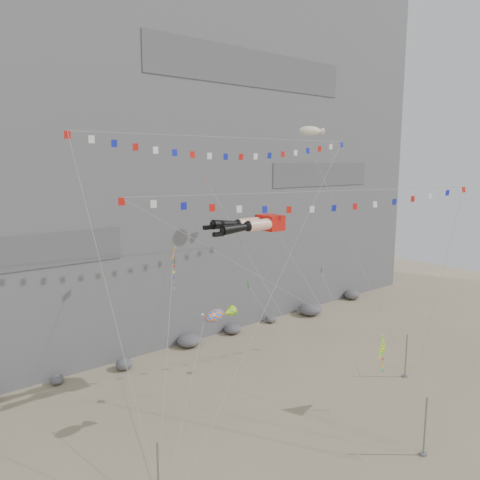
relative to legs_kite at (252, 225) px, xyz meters
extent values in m
plane|color=gray|center=(1.50, -4.83, -14.60)|extent=(120.00, 120.00, 0.00)
cube|color=slate|center=(1.50, 27.17, 10.40)|extent=(80.00, 28.00, 50.00)
cylinder|color=gray|center=(-13.11, -7.33, -12.44)|extent=(0.12, 0.12, 4.32)
cylinder|color=gray|center=(3.39, -13.92, -12.51)|extent=(0.12, 0.12, 4.19)
cylinder|color=gray|center=(12.99, -6.61, -12.56)|extent=(0.12, 0.12, 4.09)
cube|color=red|center=(1.96, 0.02, 0.01)|extent=(1.56, 2.14, 1.26)
cylinder|color=#FBB69C|center=(0.12, -0.62, 0.01)|extent=(2.13, 0.94, 0.93)
sphere|color=black|center=(-0.95, -0.62, 0.01)|extent=(0.85, 0.85, 0.85)
cone|color=black|center=(-2.21, -0.62, -0.06)|extent=(2.55, 0.78, 0.87)
cube|color=black|center=(-3.91, -0.63, -0.35)|extent=(0.82, 0.37, 0.31)
cylinder|color=#FBB69C|center=(0.11, 0.64, 0.01)|extent=(2.13, 0.94, 0.93)
sphere|color=black|center=(-0.95, 0.64, 0.01)|extent=(0.85, 0.85, 0.85)
cone|color=black|center=(-2.21, 0.64, 0.13)|extent=(2.57, 0.78, 0.93)
cube|color=black|center=(-3.91, 0.63, 0.04)|extent=(0.82, 0.37, 0.31)
cylinder|color=gray|center=(2.32, -6.50, -7.27)|extent=(0.03, 0.03, 19.57)
cube|color=gray|center=(2.69, -13.03, -14.55)|extent=(0.16, 0.16, 0.10)
cylinder|color=gray|center=(-5.81, -1.92, -3.71)|extent=(0.03, 0.03, 29.32)
cylinder|color=gray|center=(10.83, -4.34, -5.99)|extent=(0.03, 0.03, 20.19)
cube|color=gray|center=(15.79, -6.34, -14.55)|extent=(0.16, 0.16, 0.10)
cylinder|color=gray|center=(-11.02, -4.75, -7.83)|extent=(0.03, 0.03, 15.75)
cylinder|color=gray|center=(-9.73, -5.49, -10.11)|extent=(0.03, 0.03, 12.70)
cylinder|color=gray|center=(4.97, -11.39, -11.94)|extent=(0.03, 0.03, 7.72)
cube|color=gray|center=(3.91, -14.02, -14.55)|extent=(0.16, 0.16, 0.10)
cylinder|color=gray|center=(12.79, -0.78, -3.21)|extent=(0.03, 0.03, 25.24)
cube|color=gray|center=(14.08, -6.16, -14.55)|extent=(0.16, 0.16, 0.10)
cylinder|color=gray|center=(-0.67, -3.38, -5.50)|extent=(0.03, 0.03, 24.61)
cube|color=gray|center=(-0.30, -11.71, -14.55)|extent=(0.16, 0.16, 0.10)
cylinder|color=gray|center=(4.90, -6.29, -9.60)|extent=(0.03, 0.03, 14.96)
cube|color=gray|center=(2.58, -11.40, -14.55)|extent=(0.16, 0.16, 0.10)
cylinder|color=gray|center=(-0.77, -6.27, -9.57)|extent=(0.03, 0.03, 14.42)
cube|color=gray|center=(-0.18, -11.45, -14.55)|extent=(0.16, 0.16, 0.10)
camera|label=1|loc=(-24.40, -28.49, 4.93)|focal=35.00mm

